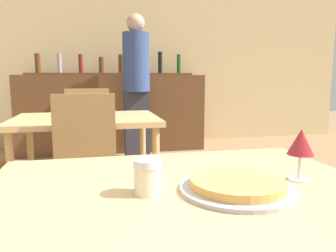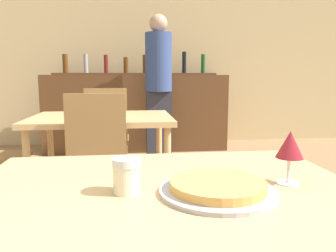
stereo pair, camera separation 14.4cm
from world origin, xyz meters
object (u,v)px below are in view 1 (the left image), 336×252
at_px(chair_far_side_front, 85,164).
at_px(wine_glass, 301,144).
at_px(pizza_tray, 237,186).
at_px(cheese_shaker, 147,176).
at_px(chair_far_side_back, 89,133).
at_px(person_standing, 136,81).

distance_m(chair_far_side_front, wine_glass, 1.33).
relative_size(chair_far_side_front, pizza_tray, 3.01).
height_order(cheese_shaker, wine_glass, wine_glass).
bearing_deg(wine_glass, pizza_tray, -166.09).
xyz_separation_m(chair_far_side_back, cheese_shaker, (0.20, -2.22, 0.25)).
bearing_deg(person_standing, chair_far_side_front, -104.69).
bearing_deg(wine_glass, person_standing, 91.59).
bearing_deg(chair_far_side_front, pizza_tray, -68.61).
height_order(chair_far_side_back, person_standing, person_standing).
xyz_separation_m(chair_far_side_back, wine_glass, (0.68, -2.20, 0.31)).
height_order(chair_far_side_back, cheese_shaker, chair_far_side_back).
xyz_separation_m(chair_far_side_front, pizza_tray, (0.45, -1.15, 0.22)).
relative_size(person_standing, wine_glass, 11.59).
bearing_deg(chair_far_side_back, cheese_shaker, 95.26).
xyz_separation_m(chair_far_side_front, cheese_shaker, (0.20, -1.12, 0.25)).
distance_m(chair_far_side_back, pizza_tray, 2.31).
height_order(chair_far_side_back, pizza_tray, chair_far_side_back).
relative_size(chair_far_side_front, person_standing, 0.52).
distance_m(cheese_shaker, person_standing, 3.39).
height_order(pizza_tray, cheese_shaker, cheese_shaker).
bearing_deg(cheese_shaker, person_standing, 83.48).
relative_size(pizza_tray, cheese_shaker, 3.29).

